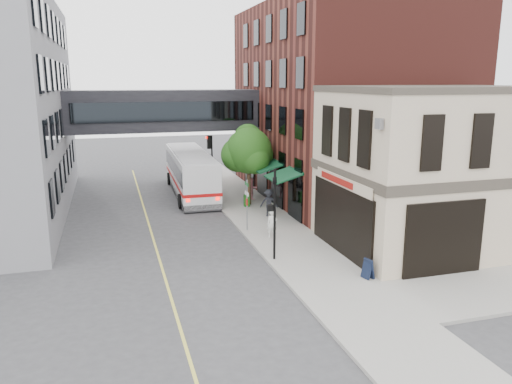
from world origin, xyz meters
TOP-DOWN VIEW (x-y plane):
  - ground at (0.00, 0.00)m, footprint 120.00×120.00m
  - sidewalk_main at (2.00, 14.00)m, footprint 4.00×60.00m
  - corner_building at (8.97, 2.00)m, footprint 10.19×8.12m
  - brick_building at (9.98, 15.00)m, footprint 13.76×18.00m
  - skyway_bridge at (-3.00, 18.00)m, footprint 14.00×3.18m
  - traffic_signal_near at (0.37, 2.00)m, footprint 0.44×0.22m
  - traffic_signal_far at (0.26, 17.00)m, footprint 0.53×0.28m
  - street_sign_pole at (0.39, 7.00)m, footprint 0.08×0.75m
  - street_tree at (2.19, 13.22)m, footprint 3.80×3.20m
  - lane_marking at (-5.00, 10.00)m, footprint 0.12×40.00m
  - bus at (-1.11, 18.02)m, footprint 3.18×12.13m
  - pedestrian_a at (1.36, 5.27)m, footprint 0.62×0.46m
  - pedestrian_b at (2.74, 14.15)m, footprint 0.89×0.75m
  - pedestrian_c at (2.57, 9.58)m, footprint 1.29×0.98m
  - newspaper_box at (1.87, 12.45)m, footprint 0.45×0.42m
  - sandwich_board at (3.60, -1.50)m, footprint 0.44×0.56m

SIDE VIEW (x-z plane):
  - ground at x=0.00m, z-range 0.00..0.00m
  - lane_marking at x=-5.00m, z-range 0.00..0.01m
  - sidewalk_main at x=2.00m, z-range 0.00..0.15m
  - newspaper_box at x=1.87m, z-range 0.15..0.95m
  - sandwich_board at x=3.60m, z-range 0.15..1.04m
  - pedestrian_a at x=1.36m, z-range 0.15..1.72m
  - pedestrian_b at x=2.74m, z-range 0.15..1.79m
  - pedestrian_c at x=2.57m, z-range 0.15..1.93m
  - bus at x=-1.11m, z-range 0.20..3.44m
  - street_sign_pole at x=0.39m, z-range 0.43..3.43m
  - traffic_signal_near at x=0.37m, z-range 0.68..5.28m
  - traffic_signal_far at x=0.26m, z-range 1.09..5.59m
  - street_tree at x=2.19m, z-range 1.11..6.71m
  - corner_building at x=8.97m, z-range -0.01..8.44m
  - skyway_bridge at x=-3.00m, z-range 5.00..8.00m
  - brick_building at x=9.98m, z-range -0.01..13.99m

